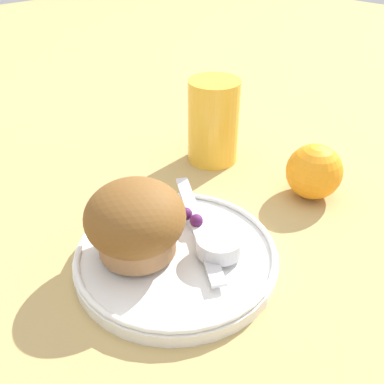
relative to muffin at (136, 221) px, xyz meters
The scene contains 8 objects.
ground_plane 0.07m from the muffin, 69.43° to the left, with size 3.00×3.00×0.00m, color tan.
plate 0.06m from the muffin, 48.28° to the left, with size 0.21×0.21×0.02m.
muffin is the anchor object (origin of this frame).
cream_ramekin 0.09m from the muffin, 44.79° to the left, with size 0.05×0.05×0.02m.
berry_pair 0.08m from the muffin, 86.81° to the left, with size 0.03×0.01×0.01m.
butter_knife 0.08m from the muffin, 76.37° to the left, with size 0.17×0.11×0.00m.
orange_fruit 0.25m from the muffin, 78.10° to the left, with size 0.07×0.07×0.07m.
juice_glass 0.24m from the muffin, 115.67° to the left, with size 0.07×0.07×0.12m.
Camera 1 is at (0.27, -0.23, 0.31)m, focal length 40.00 mm.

